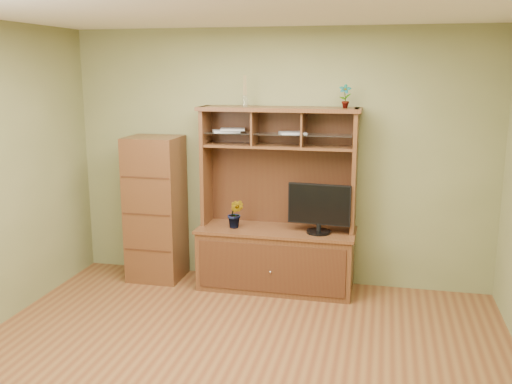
% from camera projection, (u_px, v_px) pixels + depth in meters
% --- Properties ---
extents(room, '(4.54, 4.04, 2.74)m').
position_uv_depth(room, '(229.00, 199.00, 4.16)').
color(room, brown).
rests_on(room, ground).
extents(media_hutch, '(1.66, 0.61, 1.90)m').
position_uv_depth(media_hutch, '(276.00, 240.00, 5.98)').
color(media_hutch, '#412412').
rests_on(media_hutch, room).
extents(monitor, '(0.64, 0.25, 0.51)m').
position_uv_depth(monitor, '(319.00, 207.00, 5.72)').
color(monitor, black).
rests_on(monitor, media_hutch).
extents(orchid_plant, '(0.18, 0.15, 0.31)m').
position_uv_depth(orchid_plant, '(236.00, 214.00, 5.93)').
color(orchid_plant, '#325D1F').
rests_on(orchid_plant, media_hutch).
extents(top_plant, '(0.13, 0.09, 0.23)m').
position_uv_depth(top_plant, '(345.00, 96.00, 5.59)').
color(top_plant, '#2E6824').
rests_on(top_plant, media_hutch).
extents(reed_diffuser, '(0.06, 0.06, 0.32)m').
position_uv_depth(reed_diffuser, '(245.00, 94.00, 5.81)').
color(reed_diffuser, silver).
rests_on(reed_diffuser, media_hutch).
extents(magazines, '(1.02, 0.29, 0.04)m').
position_uv_depth(magazines, '(249.00, 131.00, 5.88)').
color(magazines, '#B6B6BB').
rests_on(magazines, media_hutch).
extents(side_cabinet, '(0.56, 0.51, 1.57)m').
position_uv_depth(side_cabinet, '(156.00, 209.00, 6.21)').
color(side_cabinet, '#412412').
rests_on(side_cabinet, room).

